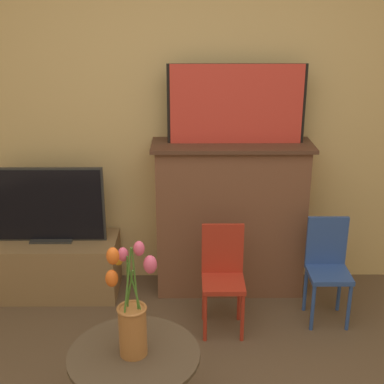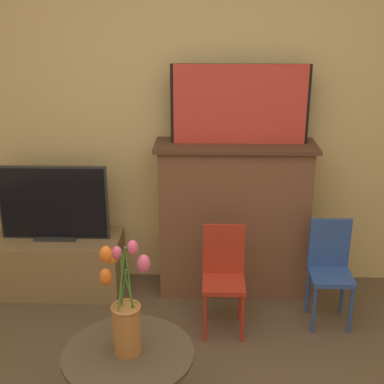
{
  "view_description": "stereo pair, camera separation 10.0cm",
  "coord_description": "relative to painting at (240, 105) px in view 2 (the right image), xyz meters",
  "views": [
    {
      "loc": [
        -0.05,
        -1.5,
        1.99
      ],
      "look_at": [
        -0.03,
        1.32,
        0.96
      ],
      "focal_mm": 50.0,
      "sensor_mm": 36.0,
      "label": 1
    },
    {
      "loc": [
        0.05,
        -1.5,
        1.99
      ],
      "look_at": [
        -0.03,
        1.32,
        0.96
      ],
      "focal_mm": 50.0,
      "sensor_mm": 36.0,
      "label": 2
    }
  ],
  "objects": [
    {
      "name": "wall_back",
      "position": [
        -0.26,
        0.19,
        0.01
      ],
      "size": [
        8.0,
        0.06,
        2.7
      ],
      "color": "tan",
      "rests_on": "ground"
    },
    {
      "name": "fireplace_mantel",
      "position": [
        -0.02,
        -0.01,
        -0.78
      ],
      "size": [
        1.07,
        0.37,
        1.08
      ],
      "color": "brown",
      "rests_on": "ground"
    },
    {
      "name": "painting",
      "position": [
        0.0,
        0.0,
        0.0
      ],
      "size": [
        0.9,
        0.03,
        0.51
      ],
      "color": "black",
      "rests_on": "fireplace_mantel"
    },
    {
      "name": "tv_stand",
      "position": [
        -1.26,
        -0.07,
        -1.14
      ],
      "size": [
        0.89,
        0.41,
        0.4
      ],
      "color": "olive",
      "rests_on": "ground"
    },
    {
      "name": "tv_monitor",
      "position": [
        -1.26,
        -0.06,
        -0.68
      ],
      "size": [
        0.75,
        0.12,
        0.53
      ],
      "color": "#2D2D2D",
      "rests_on": "tv_stand"
    },
    {
      "name": "chair_red",
      "position": [
        -0.1,
        -0.5,
        -0.95
      ],
      "size": [
        0.26,
        0.26,
        0.68
      ],
      "color": "#B22D1E",
      "rests_on": "ground"
    },
    {
      "name": "chair_blue",
      "position": [
        0.58,
        -0.39,
        -0.95
      ],
      "size": [
        0.26,
        0.26,
        0.68
      ],
      "color": "#2D4C99",
      "rests_on": "ground"
    },
    {
      "name": "side_table",
      "position": [
        -0.56,
        -1.41,
        -1.03
      ],
      "size": [
        0.61,
        0.61,
        0.47
      ],
      "color": "#4C3D2D",
      "rests_on": "ground"
    },
    {
      "name": "vase_tulips",
      "position": [
        -0.56,
        -1.41,
        -0.67
      ],
      "size": [
        0.22,
        0.22,
        0.56
      ],
      "color": "#AD6B38",
      "rests_on": "side_table"
    }
  ]
}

